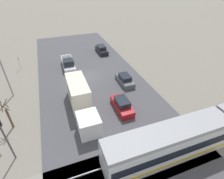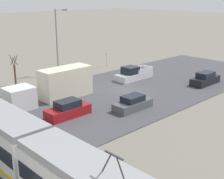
{
  "view_description": "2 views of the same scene",
  "coord_description": "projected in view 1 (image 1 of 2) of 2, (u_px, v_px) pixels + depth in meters",
  "views": [
    {
      "loc": [
        5.49,
        26.28,
        15.36
      ],
      "look_at": [
        -0.87,
        9.06,
        2.77
      ],
      "focal_mm": 28.0,
      "sensor_mm": 36.0,
      "label": 1
    },
    {
      "loc": [
        -24.64,
        26.28,
        11.25
      ],
      "look_at": [
        -5.64,
        7.98,
        3.12
      ],
      "focal_mm": 50.0,
      "sensor_mm": 36.0,
      "label": 2
    }
  ],
  "objects": [
    {
      "name": "ground_plane",
      "position": [
        89.0,
        76.0,
        30.59
      ],
      "size": [
        320.0,
        320.0,
        0.0
      ],
      "primitive_type": "plane",
      "color": "slate"
    },
    {
      "name": "road_surface",
      "position": [
        89.0,
        76.0,
        30.56
      ],
      "size": [
        16.79,
        47.98,
        0.08
      ],
      "color": "#424247",
      "rests_on": "ground"
    },
    {
      "name": "rail_bed",
      "position": [
        136.0,
        165.0,
        16.62
      ],
      "size": [
        74.1,
        4.4,
        0.22
      ],
      "color": "gray",
      "rests_on": "ground"
    },
    {
      "name": "light_rail_tram",
      "position": [
        220.0,
        126.0,
        18.4
      ],
      "size": [
        25.75,
        2.82,
        4.63
      ],
      "color": "silver",
      "rests_on": "ground"
    },
    {
      "name": "box_truck",
      "position": [
        80.0,
        99.0,
        22.5
      ],
      "size": [
        2.4,
        10.05,
        3.33
      ],
      "color": "silver",
      "rests_on": "ground"
    },
    {
      "name": "pickup_truck",
      "position": [
        68.0,
        64.0,
        32.69
      ],
      "size": [
        1.98,
        5.7,
        1.84
      ],
      "color": "silver",
      "rests_on": "ground"
    },
    {
      "name": "sedan_car_0",
      "position": [
        122.0,
        105.0,
        22.85
      ],
      "size": [
        1.75,
        4.38,
        1.61
      ],
      "rotation": [
        0.0,
        0.0,
        3.14
      ],
      "color": "maroon",
      "rests_on": "ground"
    },
    {
      "name": "sedan_car_1",
      "position": [
        125.0,
        80.0,
        28.25
      ],
      "size": [
        1.74,
        4.32,
        1.46
      ],
      "rotation": [
        0.0,
        0.0,
        3.14
      ],
      "color": "#4C5156",
      "rests_on": "ground"
    },
    {
      "name": "sedan_car_2",
      "position": [
        102.0,
        50.0,
        38.73
      ],
      "size": [
        1.75,
        4.66,
        1.61
      ],
      "color": "black",
      "rests_on": "ground"
    },
    {
      "name": "traffic_light_pole",
      "position": [
        4.0,
        134.0,
        15.44
      ],
      "size": [
        0.28,
        0.47,
        5.22
      ],
      "color": "#47474C",
      "rests_on": "ground"
    },
    {
      "name": "street_tree",
      "position": [
        8.0,
        116.0,
        19.65
      ],
      "size": [
        0.95,
        0.79,
        3.95
      ],
      "color": "brown",
      "rests_on": "ground"
    },
    {
      "name": "street_lamp_near_crossing",
      "position": [
        1.0,
        62.0,
        23.01
      ],
      "size": [
        0.36,
        1.95,
        9.29
      ],
      "color": "gray",
      "rests_on": "ground"
    },
    {
      "name": "no_parking_sign",
      "position": [
        19.0,
        62.0,
        32.09
      ],
      "size": [
        0.32,
        0.08,
        2.26
      ],
      "color": "gray",
      "rests_on": "ground"
    }
  ]
}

